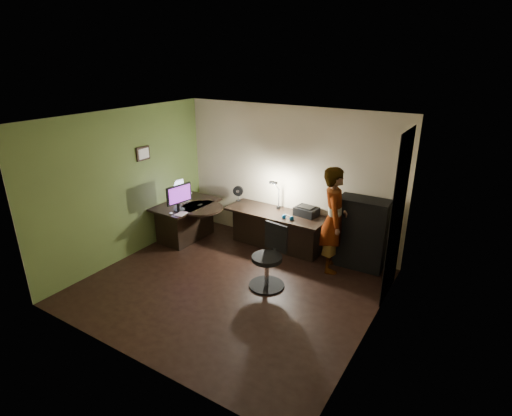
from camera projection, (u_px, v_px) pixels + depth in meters
The scene contains 27 objects.
floor at pixel (230, 286), 6.53m from camera, with size 4.50×4.00×0.01m, color black.
ceiling at pixel (226, 119), 5.56m from camera, with size 4.50×4.00×0.01m, color silver.
wall_back at pixel (289, 177), 7.64m from camera, with size 4.50×0.01×2.70m, color tan.
wall_front at pixel (124, 265), 4.46m from camera, with size 4.50×0.01×2.70m, color tan.
wall_left at pixel (126, 186), 7.15m from camera, with size 0.01×4.00×2.70m, color tan.
wall_right at pixel (376, 244), 4.94m from camera, with size 0.01×4.00×2.70m, color tan.
green_wall_overlay at pixel (126, 186), 7.15m from camera, with size 0.00×4.00×2.70m, color #4D622B.
arched_doorway at pixel (397, 218), 5.88m from camera, with size 0.01×0.90×2.60m, color black.
french_door at pixel (358, 285), 4.62m from camera, with size 0.02×0.92×2.10m, color white.
framed_picture at pixel (143, 153), 7.31m from camera, with size 0.04×0.30×0.25m, color black.
desk_left at pixel (187, 221), 8.10m from camera, with size 0.82×1.33×0.77m, color black.
desk_right at pixel (275, 230), 7.73m from camera, with size 1.96×0.69×0.74m, color black.
cabinet at pixel (361, 233), 6.95m from camera, with size 0.85×0.42×1.27m, color black.
laptop_stand at pixel (183, 195), 8.26m from camera, with size 0.25×0.21×0.10m, color silver.
laptop at pixel (183, 187), 8.20m from camera, with size 0.35×0.33×0.24m, color silver.
monitor at pixel (179, 201), 7.54m from camera, with size 0.11×0.56×0.37m, color black.
mouse at pixel (171, 213), 7.41m from camera, with size 0.05×0.08×0.03m, color silver.
phone at pixel (200, 205), 7.86m from camera, with size 0.06×0.12×0.01m, color black.
pen at pixel (205, 207), 7.74m from camera, with size 0.01×0.12×0.01m, color black.
speaker at pixel (179, 207), 7.52m from camera, with size 0.07×0.07×0.17m, color black.
notepad at pixel (181, 214), 7.41m from camera, with size 0.16×0.22×0.01m, color silver.
desk_fan at pixel (238, 193), 8.15m from camera, with size 0.21×0.11×0.32m, color black.
headphones at pixel (288, 217), 7.27m from camera, with size 0.20×0.08×0.09m, color #0C599B.
printer at pixel (306, 211), 7.43m from camera, with size 0.41×0.32×0.18m, color black.
desk_lamp at pixel (279, 193), 7.66m from camera, with size 0.16×0.30×0.65m, color black.
office_chair at pixel (267, 258), 6.35m from camera, with size 0.58×0.58×1.04m, color black.
person at pixel (334, 220), 6.75m from camera, with size 0.66×0.44×1.86m, color #D8A88C.
Camera 1 is at (3.33, -4.57, 3.55)m, focal length 28.00 mm.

